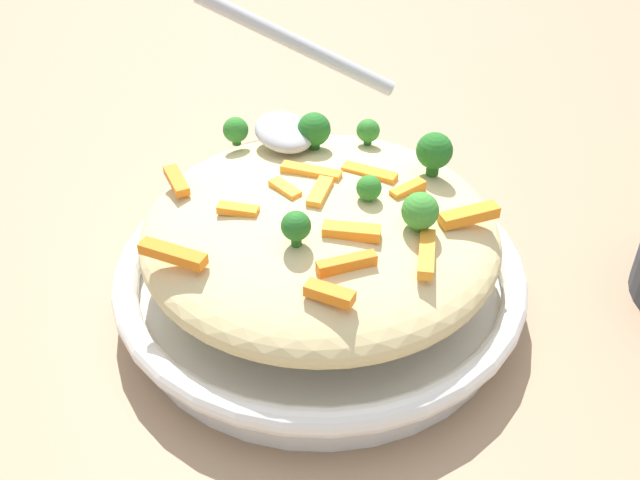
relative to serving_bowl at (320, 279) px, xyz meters
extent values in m
plane|color=#9E7F60|center=(0.00, 0.00, -0.02)|extent=(2.40, 2.40, 0.00)
cylinder|color=white|center=(0.00, 0.00, -0.01)|extent=(0.26, 0.26, 0.02)
torus|color=white|center=(0.00, 0.00, 0.01)|extent=(0.29, 0.29, 0.02)
torus|color=black|center=(0.00, 0.00, 0.01)|extent=(0.28, 0.28, 0.00)
ellipsoid|color=#DBC689|center=(0.00, 0.00, 0.04)|extent=(0.24, 0.24, 0.06)
cube|color=orange|center=(0.03, -0.01, 0.07)|extent=(0.04, 0.04, 0.01)
cube|color=orange|center=(0.00, 0.00, 0.07)|extent=(0.03, 0.03, 0.01)
cube|color=orange|center=(0.01, 0.05, 0.07)|extent=(0.02, 0.03, 0.01)
cube|color=orange|center=(-0.01, 0.10, 0.07)|extent=(0.04, 0.04, 0.01)
cube|color=orange|center=(-0.09, 0.03, 0.07)|extent=(0.03, 0.03, 0.01)
cube|color=orange|center=(-0.08, -0.03, 0.07)|extent=(0.04, 0.03, 0.01)
cube|color=orange|center=(0.02, 0.02, 0.07)|extent=(0.03, 0.02, 0.01)
cube|color=orange|center=(-0.02, -0.06, 0.07)|extent=(0.01, 0.03, 0.01)
cube|color=orange|center=(0.06, 0.08, 0.07)|extent=(0.03, 0.01, 0.01)
cube|color=orange|center=(-0.04, 0.00, 0.07)|extent=(0.03, 0.04, 0.01)
cube|color=orange|center=(-0.06, -0.08, 0.07)|extent=(0.01, 0.04, 0.01)
cube|color=orange|center=(-0.07, 0.01, 0.07)|extent=(0.01, 0.04, 0.01)
cube|color=orange|center=(0.01, -0.04, 0.07)|extent=(0.04, 0.03, 0.01)
cylinder|color=#205B1C|center=(0.00, -0.09, 0.07)|extent=(0.01, 0.01, 0.01)
sphere|color=#236B23|center=(0.00, -0.09, 0.08)|extent=(0.03, 0.03, 0.03)
cylinder|color=#205B1C|center=(0.06, -0.02, 0.07)|extent=(0.01, 0.01, 0.01)
sphere|color=#236B23|center=(0.06, -0.02, 0.08)|extent=(0.02, 0.02, 0.02)
cylinder|color=#205B1C|center=(-0.04, 0.03, 0.07)|extent=(0.01, 0.01, 0.01)
sphere|color=#236B23|center=(-0.04, 0.03, 0.08)|extent=(0.02, 0.02, 0.02)
cylinder|color=#377928|center=(-0.05, -0.04, 0.07)|extent=(0.01, 0.01, 0.01)
sphere|color=#3D8E33|center=(-0.05, -0.04, 0.08)|extent=(0.02, 0.02, 0.02)
cylinder|color=#296820|center=(-0.02, -0.03, 0.07)|extent=(0.01, 0.01, 0.00)
sphere|color=#2D7A28|center=(-0.02, -0.03, 0.08)|extent=(0.02, 0.02, 0.02)
cylinder|color=#296820|center=(0.10, 0.02, 0.07)|extent=(0.01, 0.01, 0.01)
sphere|color=#2D7A28|center=(0.10, 0.02, 0.08)|extent=(0.02, 0.02, 0.02)
cylinder|color=#296820|center=(0.06, -0.07, 0.07)|extent=(0.01, 0.01, 0.01)
sphere|color=#2D7A28|center=(0.06, -0.07, 0.08)|extent=(0.02, 0.02, 0.02)
ellipsoid|color=#B7B7BC|center=(0.08, -0.01, 0.08)|extent=(0.06, 0.04, 0.02)
cylinder|color=#B7B7BC|center=(0.14, -0.05, 0.11)|extent=(0.09, 0.14, 0.08)
camera|label=1|loc=(-0.37, 0.18, 0.35)|focal=42.76mm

